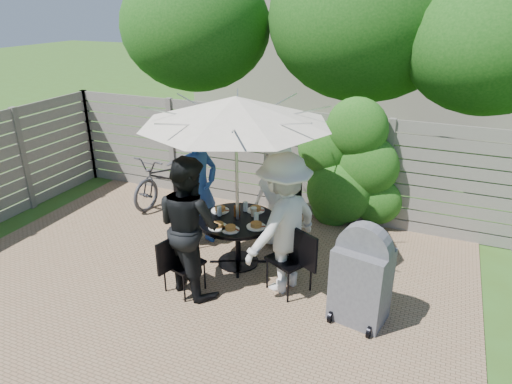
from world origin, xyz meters
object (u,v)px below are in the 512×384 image
at_px(plate_right, 256,225).
at_px(syrup_jug, 237,211).
at_px(glass_right, 256,218).
at_px(chair_front, 184,275).
at_px(chair_right, 290,272).
at_px(person_front, 189,226).
at_px(plate_back, 256,209).
at_px(plate_front, 218,226).
at_px(bicycle, 167,176).
at_px(person_back, 278,196).
at_px(patio_table, 238,233).
at_px(glass_left, 219,211).
at_px(umbrella, 236,110).
at_px(chair_back, 283,224).
at_px(plate_extra, 230,229).
at_px(person_left, 199,190).
at_px(plate_left, 220,209).
at_px(chair_left, 195,224).
at_px(glass_back, 246,206).
at_px(person_right, 283,224).
at_px(bbq_grill, 361,278).
at_px(coffee_cup, 254,212).

distance_m(plate_right, syrup_jug, 0.43).
bearing_deg(glass_right, chair_front, -124.95).
height_order(chair_right, glass_right, chair_right).
distance_m(person_front, plate_back, 1.20).
distance_m(plate_front, bicycle, 2.79).
height_order(person_back, bicycle, person_back).
distance_m(patio_table, glass_left, 0.40).
height_order(umbrella, chair_back, umbrella).
bearing_deg(plate_extra, person_left, 142.07).
relative_size(person_back, plate_left, 6.23).
xyz_separation_m(plate_right, syrup_jug, (-0.37, 0.20, 0.06)).
bearing_deg(person_left, plate_front, -113.45).
bearing_deg(bicycle, plate_extra, -34.83).
bearing_deg(chair_front, glass_right, -19.42).
bearing_deg(patio_table, plate_extra, -80.42).
distance_m(chair_left, glass_back, 1.03).
distance_m(person_left, glass_back, 0.78).
bearing_deg(patio_table, chair_back, 68.64).
bearing_deg(chair_right, chair_front, 51.76).
bearing_deg(person_right, bbq_grill, 97.21).
relative_size(chair_front, glass_back, 6.19).
height_order(person_front, coffee_cup, person_front).
xyz_separation_m(person_back, chair_left, (-1.20, -0.42, -0.52)).
bearing_deg(plate_right, patio_table, 158.62).
distance_m(person_front, plate_left, 0.92).
bearing_deg(chair_left, person_back, 37.09).
distance_m(syrup_jug, bicycle, 2.62).
distance_m(coffee_cup, bicycle, 2.74).
bearing_deg(plate_front, plate_left, 113.62).
distance_m(plate_back, plate_front, 0.72).
relative_size(person_left, chair_right, 1.91).
relative_size(glass_left, coffee_cup, 1.17).
relative_size(person_front, glass_right, 13.05).
xyz_separation_m(glass_left, bbq_grill, (2.11, -0.57, -0.21)).
height_order(person_back, plate_left, person_back).
height_order(person_front, glass_back, person_front).
xyz_separation_m(patio_table, glass_right, (0.28, 0.00, 0.29)).
distance_m(glass_right, syrup_jug, 0.32).
relative_size(chair_front, coffee_cup, 7.22).
bearing_deg(chair_front, plate_right, -26.24).
height_order(chair_front, plate_left, chair_front).
xyz_separation_m(glass_back, glass_right, (0.28, -0.28, 0.00)).
distance_m(person_front, glass_back, 1.10).
bearing_deg(plate_left, plate_back, 23.62).
xyz_separation_m(chair_left, plate_front, (0.77, -0.69, 0.45)).
relative_size(glass_right, coffee_cup, 1.17).
relative_size(plate_back, glass_left, 1.86).
bearing_deg(bicycle, person_back, -11.94).
bearing_deg(glass_left, plate_back, 39.44).
xyz_separation_m(patio_table, plate_front, (-0.13, -0.34, 0.24)).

